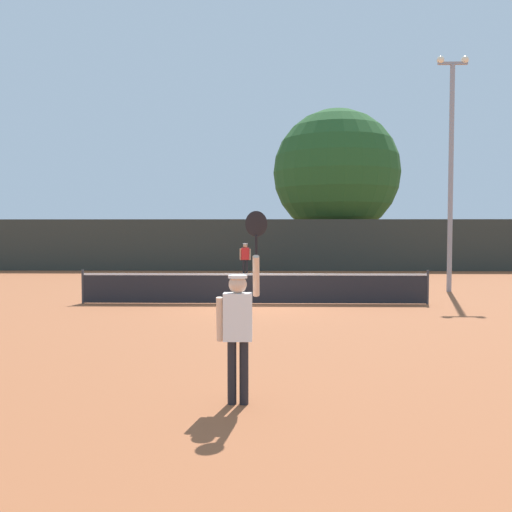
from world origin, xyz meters
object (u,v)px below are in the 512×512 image
Objects in this scene: large_tree at (336,173)px; parked_car_near at (225,253)px; player_receiving at (245,256)px; parked_car_mid at (355,253)px; player_serving at (239,319)px; tennis_ball at (178,301)px; light_pole at (451,160)px.

parked_car_near is (-7.28, 1.71, -5.20)m from large_tree.
parked_car_mid is (6.99, 8.92, -0.24)m from player_receiving.
tennis_ball is at bearing 103.60° from player_serving.
large_tree is at bearing -20.89° from parked_car_near.
tennis_ball is at bearing -116.90° from parked_car_mid.
player_serving reaches higher than parked_car_mid.
large_tree is 9.11m from parked_car_near.
player_serving is at bearing -76.40° from tennis_ball.
light_pole is at bearing -80.29° from large_tree.
player_serving reaches higher than player_receiving.
tennis_ball is at bearing -162.45° from light_pole.
large_tree is (7.35, 17.44, 5.94)m from tennis_ball.
parked_car_mid is at bearing 65.13° from tennis_ball.
light_pole is 19.24m from parked_car_near.
parked_car_near is at bearing -79.11° from player_receiving.
parked_car_mid is at bearing 93.61° from light_pole.
player_serving is 30.07m from parked_car_mid.
tennis_ball is at bearing -112.86° from large_tree.
player_receiving is 10.29m from tennis_ball.
tennis_ball is at bearing 79.78° from player_receiving.
player_receiving is 0.17× the size of large_tree.
parked_car_mid is (8.73, -0.16, 0.00)m from parked_car_near.
parked_car_near is at bearing 94.73° from player_serving.
player_receiving is at bearing 91.96° from player_serving.
player_serving reaches higher than parked_car_near.
parked_car_near is 1.04× the size of parked_car_mid.
light_pole is 2.06× the size of parked_car_mid.
player_serving is at bearing -104.10° from parked_car_mid.
light_pole is at bearing -88.42° from parked_car_mid.
large_tree is 5.62m from parked_car_mid.
player_receiving is 11.32m from light_pole.
player_receiving is at bearing -130.12° from parked_car_mid.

